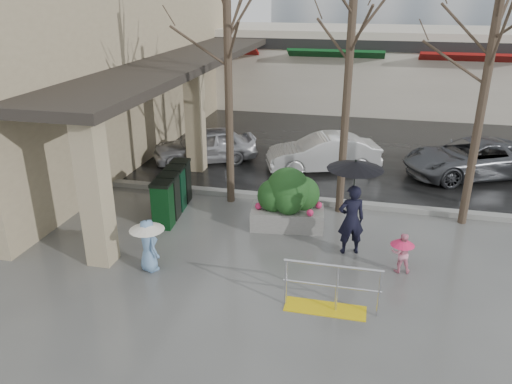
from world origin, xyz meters
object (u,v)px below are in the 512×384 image
at_px(tree_mideast, 494,35).
at_px(child_pink, 402,250).
at_px(news_boxes, 172,192).
at_px(car_c, 472,158).
at_px(tree_midwest, 352,17).
at_px(woman, 353,198).
at_px(tree_west, 227,21).
at_px(handrail, 329,293).
at_px(car_a, 205,145).
at_px(child_blue, 148,240).
at_px(planter, 288,199).
at_px(car_b, 323,153).

bearing_deg(tree_mideast, child_pink, -120.01).
distance_m(child_pink, news_boxes, 6.36).
bearing_deg(child_pink, car_c, -118.26).
height_order(tree_mideast, news_boxes, tree_mideast).
bearing_deg(tree_midwest, woman, -80.06).
bearing_deg(news_boxes, child_pink, -21.61).
xyz_separation_m(tree_west, car_c, (7.27, 3.89, -4.45)).
bearing_deg(news_boxes, tree_midwest, 9.56).
distance_m(handrail, tree_midwest, 6.83).
relative_size(woman, news_boxes, 1.02).
relative_size(tree_mideast, car_a, 1.76).
distance_m(child_blue, news_boxes, 3.06).
relative_size(tree_west, child_blue, 5.54).
bearing_deg(tree_midwest, child_pink, -62.21).
xyz_separation_m(handrail, planter, (-1.42, 3.47, 0.41)).
xyz_separation_m(handrail, news_boxes, (-4.69, 3.59, 0.26)).
bearing_deg(tree_west, car_a, 120.09).
bearing_deg(car_b, tree_mideast, 31.79).
bearing_deg(tree_midwest, tree_mideast, -0.00).
relative_size(tree_midwest, car_b, 1.83).
bearing_deg(tree_mideast, tree_west, -180.00).
bearing_deg(child_blue, tree_mideast, -113.11).
bearing_deg(tree_west, tree_midwest, 0.00).
bearing_deg(planter, car_c, 44.38).
distance_m(news_boxes, car_c, 10.00).
distance_m(handrail, woman, 2.65).
relative_size(planter, car_c, 0.44).
distance_m(car_a, car_b, 4.26).
distance_m(handrail, news_boxes, 5.92).
bearing_deg(handrail, tree_west, 124.99).
bearing_deg(planter, child_pink, -30.41).
bearing_deg(child_blue, news_boxes, -41.31).
relative_size(tree_midwest, woman, 2.98).
xyz_separation_m(tree_mideast, planter, (-4.56, -1.33, -4.07)).
height_order(child_pink, car_b, car_b).
relative_size(child_blue, planter, 0.62).
distance_m(child_blue, car_c, 11.35).
relative_size(tree_mideast, woman, 2.77).
bearing_deg(news_boxes, tree_west, 36.82).
height_order(handrail, tree_west, tree_west).
distance_m(tree_mideast, car_b, 6.79).
bearing_deg(tree_west, child_blue, -99.39).
xyz_separation_m(tree_mideast, child_pink, (-1.73, -2.99, -4.32)).
distance_m(tree_west, car_a, 5.85).
bearing_deg(handrail, child_blue, 171.54).
xyz_separation_m(woman, planter, (-1.67, 1.04, -0.62)).
bearing_deg(child_blue, handrail, -151.83).
relative_size(tree_west, car_a, 1.84).
xyz_separation_m(tree_west, child_pink, (4.77, -2.99, -4.54)).
bearing_deg(car_c, woman, -54.14).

